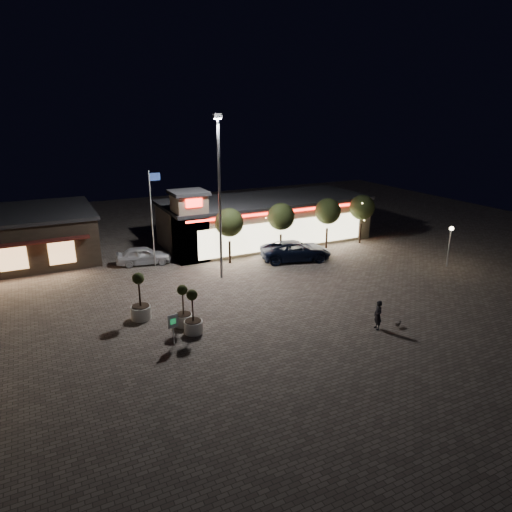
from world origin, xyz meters
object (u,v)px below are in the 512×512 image
pickup_truck (296,251)px  planter_left (140,305)px  white_sedan (144,255)px  planter_mid (183,313)px  valet_sign (173,324)px  pedestrian (378,315)px

pickup_truck → planter_left: (-14.88, -5.81, 0.10)m
white_sedan → planter_left: size_ratio=1.47×
pickup_truck → planter_mid: 15.00m
planter_left → valet_sign: 4.26m
pickup_truck → pedestrian: 13.77m
pickup_truck → planter_mid: planter_mid is taller
white_sedan → planter_mid: bearing=-171.7°
planter_left → valet_sign: size_ratio=1.69×
valet_sign → planter_mid: bearing=59.1°
pedestrian → planter_mid: (-10.28, 5.64, -0.09)m
white_sedan → valet_sign: bearing=-176.1°
pedestrian → planter_left: (-12.41, 7.74, 0.05)m
pickup_truck → pedestrian: (-2.47, -13.55, 0.05)m
white_sedan → pedestrian: (9.74, -18.37, 0.13)m
planter_left → valet_sign: bearing=-77.8°
white_sedan → valet_sign: size_ratio=2.48×
pickup_truck → white_sedan: 13.13m
pedestrian → valet_sign: (-11.51, 3.58, 0.37)m
white_sedan → planter_left: 10.97m
pickup_truck → planter_left: 15.98m
white_sedan → valet_sign: 14.90m
planter_left → planter_mid: 2.99m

